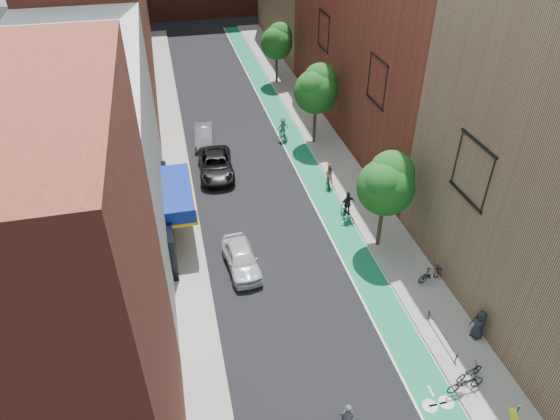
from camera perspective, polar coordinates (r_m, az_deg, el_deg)
ground at (r=24.10m, az=7.52°, el=-21.06°), size 160.00×160.00×0.00m
bike_lane at (r=44.11m, az=1.11°, el=8.62°), size 2.00×68.00×0.01m
sidewalk_left at (r=42.96m, az=-12.03°, el=7.13°), size 2.00×68.00×0.15m
sidewalk_right at (r=44.71m, az=4.26°, el=9.02°), size 3.00×68.00×0.15m
building_left_near_red at (r=17.11m, az=-26.99°, el=-14.20°), size 8.00×10.00×16.00m
building_left_white at (r=30.02m, az=-21.55°, el=5.11°), size 8.00×20.00×12.00m
tree_near at (r=29.26m, az=12.11°, el=3.06°), size 3.40×3.36×6.42m
tree_mid at (r=40.78m, az=4.20°, el=13.74°), size 3.55×3.53×6.74m
tree_far at (r=53.67m, az=-0.37°, el=18.80°), size 3.30×3.25×6.21m
parked_car_white at (r=29.39m, az=-4.44°, el=-5.55°), size 2.04×4.39×1.45m
parked_car_black at (r=38.31m, az=-7.33°, el=5.11°), size 2.81×5.59×1.52m
parked_car_silver at (r=42.94m, az=-8.71°, el=8.42°), size 1.86×4.28×1.37m
cyclist_lane_near at (r=36.58m, az=5.57°, el=3.77°), size 0.86×1.60×1.92m
cyclist_lane_mid at (r=33.32m, az=7.72°, el=0.13°), size 1.13×1.69×2.15m
cyclist_lane_far at (r=42.86m, az=0.33°, el=9.15°), size 1.22×1.78×2.07m
parked_bike_near at (r=25.15m, az=20.43°, el=-18.03°), size 1.89×0.76×0.97m
parked_bike_mid at (r=29.69m, az=16.88°, el=-6.97°), size 1.80×0.84×1.05m
parked_bike_far at (r=25.70m, az=20.82°, el=-16.92°), size 1.62×0.90×0.81m
pedestrian at (r=27.20m, az=21.80°, el=-12.04°), size 0.81×0.99×1.75m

